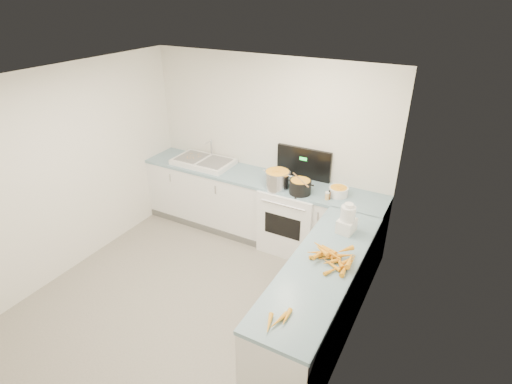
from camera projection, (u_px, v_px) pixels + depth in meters
The scene contains 19 objects.
floor at pixel (187, 307), 4.55m from camera, with size 3.50×4.00×0.00m, color gray, non-canonical shape.
ceiling at pixel (164, 86), 3.40m from camera, with size 3.50×4.00×0.00m, color silver, non-canonical shape.
wall_back at pixel (268, 148), 5.54m from camera, with size 3.50×2.50×0.00m, color silver, non-canonical shape.
wall_left at pixel (60, 176), 4.72m from camera, with size 4.00×2.50×0.00m, color silver, non-canonical shape.
wall_right at pixel (348, 264), 3.23m from camera, with size 4.00×2.50×0.00m, color silver, non-canonical shape.
counter_back at pixel (258, 206), 5.66m from camera, with size 3.50×0.62×0.94m.
counter_right at pixel (319, 302), 3.95m from camera, with size 0.62×2.20×0.94m.
stove at pixel (293, 216), 5.41m from camera, with size 0.76×0.65×1.36m.
sink at pixel (204, 162), 5.81m from camera, with size 0.86×0.52×0.31m.
steel_pot at pixel (277, 180), 5.12m from camera, with size 0.33×0.33×0.24m, color silver.
black_pot at pixel (300, 187), 4.98m from camera, with size 0.27×0.27×0.20m, color black.
wooden_spoon at pixel (301, 180), 4.93m from camera, with size 0.02×0.02×0.42m, color #AD7A47.
mixing_bowl at pixel (338, 192), 4.93m from camera, with size 0.24×0.24×0.11m, color white.
extract_bottle at pixel (329, 196), 4.85m from camera, with size 0.04×0.04×0.10m, color #593319.
spice_jar at pixel (327, 196), 4.84m from camera, with size 0.05×0.05×0.09m, color #E5B266.
food_processor at pixel (347, 220), 4.16m from camera, with size 0.19×0.22×0.34m.
carrot_pile at pixel (334, 257), 3.77m from camera, with size 0.45×0.48×0.10m.
peeled_carrots at pixel (278, 320), 3.09m from camera, with size 0.17×0.31×0.04m.
peelings at pixel (193, 156), 5.88m from camera, with size 0.22×0.26×0.01m.
Camera 1 is at (2.34, -2.64, 3.26)m, focal length 28.00 mm.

